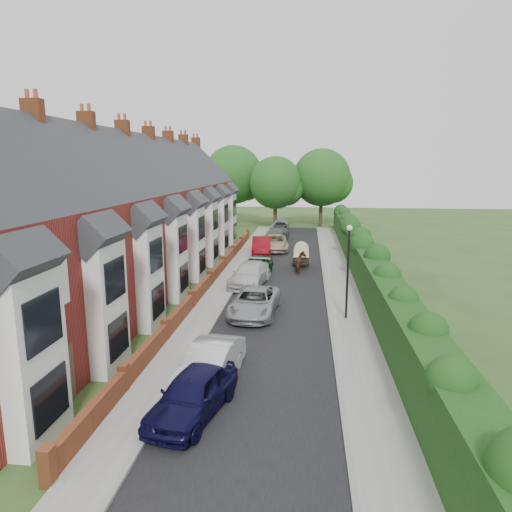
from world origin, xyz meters
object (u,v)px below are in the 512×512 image
(car_silver_b, at_px, (255,302))
(car_red, at_px, (261,246))
(car_navy, at_px, (193,394))
(car_grey, at_px, (276,234))
(lamppost, at_px, (348,260))
(horse_cart, at_px, (301,253))
(horse, at_px, (301,263))
(car_white, at_px, (250,274))
(car_beige, at_px, (274,243))
(car_green, at_px, (257,265))
(car_silver_a, at_px, (210,364))
(car_black, at_px, (280,227))

(car_silver_b, xyz_separation_m, car_red, (-1.38, 17.41, 0.08))
(car_navy, relative_size, car_red, 0.92)
(car_grey, bearing_deg, car_red, -86.75)
(lamppost, bearing_deg, horse_cart, 101.66)
(car_grey, bearing_deg, lamppost, -67.90)
(lamppost, xyz_separation_m, horse, (-2.61, 10.59, -2.50))
(horse, bearing_deg, car_navy, 81.75)
(car_white, bearing_deg, car_beige, 94.12)
(car_beige, relative_size, car_grey, 1.07)
(car_white, xyz_separation_m, horse_cart, (3.45, 6.02, 0.40))
(car_green, height_order, car_beige, car_beige)
(car_silver_b, bearing_deg, car_green, 99.47)
(car_silver_b, bearing_deg, car_grey, 94.89)
(car_beige, xyz_separation_m, car_grey, (-0.18, 5.60, -0.02))
(car_white, distance_m, car_beige, 13.22)
(car_silver_a, relative_size, horse_cart, 1.61)
(car_silver_b, xyz_separation_m, car_beige, (-0.31, 19.41, 0.04))
(car_silver_a, xyz_separation_m, car_silver_b, (0.77, 8.21, -0.03))
(car_grey, xyz_separation_m, car_black, (-0.06, 6.58, -0.10))
(lamppost, height_order, horse_cart, lamppost)
(car_navy, bearing_deg, car_beige, 101.83)
(car_beige, bearing_deg, car_white, -99.15)
(car_grey, height_order, horse, horse)
(car_green, xyz_separation_m, horse, (3.33, 0.83, 0.07))
(horse_cart, bearing_deg, car_black, 98.66)
(car_white, relative_size, car_grey, 1.03)
(car_beige, xyz_separation_m, horse_cart, (2.70, -7.18, 0.41))
(car_green, bearing_deg, horse_cart, 53.06)
(car_grey, bearing_deg, car_beige, -78.25)
(lamppost, distance_m, car_grey, 26.11)
(lamppost, distance_m, car_navy, 12.02)
(lamppost, xyz_separation_m, car_grey, (-5.49, 25.40, -2.55))
(car_green, relative_size, car_grey, 0.83)
(horse, bearing_deg, car_grey, -78.38)
(car_grey, bearing_deg, car_green, -81.73)
(car_navy, bearing_deg, car_green, 103.11)
(car_red, height_order, horse_cart, horse_cart)
(car_navy, relative_size, car_grey, 0.87)
(car_silver_b, relative_size, car_grey, 1.02)
(car_red, relative_size, car_black, 1.28)
(car_beige, xyz_separation_m, horse, (2.70, -9.21, 0.03))
(car_white, height_order, car_beige, car_white)
(car_silver_a, xyz_separation_m, car_grey, (0.28, 33.22, -0.01))
(car_white, relative_size, horse_cart, 1.87)
(car_silver_b, xyz_separation_m, horse, (2.39, 10.21, 0.07))
(car_black, xyz_separation_m, horse, (2.95, -21.39, 0.15))
(car_white, bearing_deg, car_red, 99.00)
(car_grey, bearing_deg, car_silver_b, -78.97)
(car_grey, height_order, car_black, car_grey)
(car_silver_a, relative_size, car_red, 0.94)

